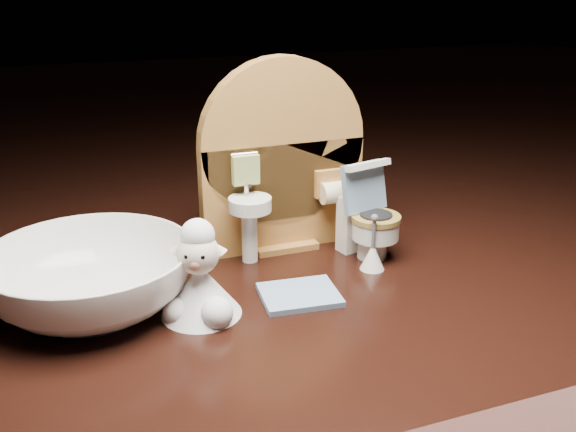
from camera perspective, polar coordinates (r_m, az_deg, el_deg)
backdrop_panel at (r=0.50m, az=-0.57°, el=4.32°), size 0.13×0.05×0.15m
toy_toilet at (r=0.50m, az=7.06°, el=-0.47°), size 0.04×0.05×0.08m
bath_mat at (r=0.44m, az=1.03°, el=-7.02°), size 0.06×0.05×0.00m
toilet_brush at (r=0.48m, az=7.53°, el=-3.44°), size 0.02×0.02×0.04m
plush_lamb at (r=0.41m, az=-7.83°, el=-5.88°), size 0.05×0.05×0.07m
ceramic_bowl at (r=0.44m, az=-17.11°, el=-5.38°), size 0.14×0.14×0.04m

